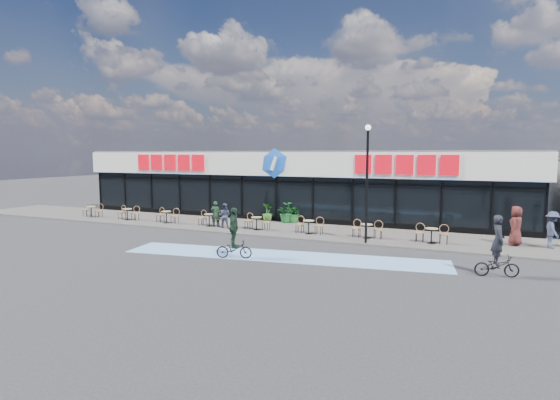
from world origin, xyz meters
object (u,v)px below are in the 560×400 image
pedestrian_b (552,230)px  pedestrian_a (516,226)px  potted_plant_mid (285,212)px  potted_plant_right (292,213)px  potted_plant_left (267,212)px  lamp_post (367,174)px  cyclist_a (234,238)px  patron_left (215,214)px  patron_right (225,216)px  cyclist_b (497,255)px  bistro_set_0 (92,210)px

pedestrian_b → pedestrian_a: bearing=75.3°
potted_plant_mid → potted_plant_right: 0.46m
potted_plant_left → pedestrian_a: pedestrian_a is taller
lamp_post → potted_plant_left: 8.91m
potted_plant_right → cyclist_a: 9.40m
patron_left → lamp_post: bearing=150.1°
potted_plant_right → patron_right: bearing=-129.8°
cyclist_a → patron_left: bearing=127.6°
patron_left → cyclist_b: cyclist_b is taller
lamp_post → potted_plant_left: (-7.29, 4.32, -2.76)m
patron_right → potted_plant_left: bearing=-121.7°
cyclist_a → potted_plant_left: bearing=106.7°
potted_plant_left → potted_plant_mid: bearing=0.3°
potted_plant_right → cyclist_b: 13.72m
bistro_set_0 → patron_left: size_ratio=1.02×
cyclist_b → patron_left: bearing=162.0°
potted_plant_left → pedestrian_b: size_ratio=0.68×
lamp_post → cyclist_a: (-4.52, -4.93, -2.55)m
potted_plant_right → patron_right: size_ratio=0.87×
pedestrian_b → cyclist_b: cyclist_b is taller
potted_plant_left → potted_plant_right: size_ratio=0.92×
lamp_post → cyclist_b: lamp_post is taller
potted_plant_left → potted_plant_mid: potted_plant_mid is taller
patron_left → pedestrian_b: size_ratio=0.89×
potted_plant_mid → cyclist_b: bearing=-34.5°
cyclist_b → cyclist_a: bearing=-172.6°
potted_plant_left → patron_right: 3.56m
potted_plant_left → cyclist_a: 9.66m
lamp_post → cyclist_b: size_ratio=2.53×
potted_plant_mid → cyclist_a: size_ratio=0.58×
potted_plant_mid → potted_plant_right: (0.45, 0.08, 0.00)m
bistro_set_0 → patron_left: (9.87, -0.11, 0.30)m
lamp_post → bistro_set_0: 19.33m
patron_right → cyclist_b: bearing=149.5°
bistro_set_0 → patron_right: bearing=-1.6°
potted_plant_mid → patron_left: bearing=-134.8°
patron_right → cyclist_a: (3.95, -5.89, 0.06)m
bistro_set_0 → cyclist_a: size_ratio=0.71×
potted_plant_left → potted_plant_right: (1.70, 0.09, 0.05)m
patron_left → cyclist_a: bearing=104.8°
lamp_post → bistro_set_0: (-19.08, 1.26, -2.88)m
bistro_set_0 → pedestrian_a: 25.70m
patron_right → bistro_set_0: bearing=-13.9°
pedestrian_a → pedestrian_b: pedestrian_a is taller
lamp_post → pedestrian_b: lamp_post is taller
pedestrian_b → bistro_set_0: bearing=80.7°
patron_left → bistro_set_0: bearing=-23.4°
cyclist_b → bistro_set_0: bearing=168.8°
potted_plant_left → cyclist_b: cyclist_b is taller
pedestrian_a → pedestrian_b: bearing=100.9°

